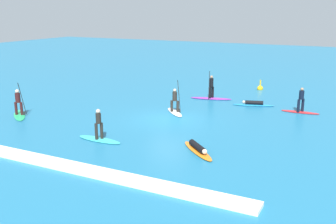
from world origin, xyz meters
name	(u,v)px	position (x,y,z in m)	size (l,w,h in m)	color
ground_plane	(168,119)	(0.00, 0.00, 0.00)	(120.00, 120.00, 0.00)	#1E6B93
surfer_on_teal_board	(99,133)	(-1.48, -5.54, 0.42)	(2.83, 0.89, 1.78)	#33C6CC
surfer_on_orange_board	(198,149)	(4.11, -4.76, 0.15)	(2.67, 2.57, 0.42)	orange
surfer_on_purple_board	(211,94)	(0.37, 6.99, 0.42)	(3.37, 1.48, 2.31)	purple
surfer_on_green_board	(19,109)	(-9.48, -3.75, 0.49)	(2.80, 2.57, 2.32)	#23B266
surfer_on_red_board	(301,105)	(7.51, 5.76, 0.56)	(2.61, 0.68, 1.79)	red
surfer_on_white_board	(175,107)	(-0.32, 1.70, 0.44)	(2.24, 2.32, 2.36)	white
surfer_on_blue_board	(253,104)	(4.03, 6.31, 0.12)	(3.16, 1.55, 0.38)	#1E8CD1
marker_buoy	(260,88)	(2.98, 12.51, 0.15)	(0.52, 0.52, 1.03)	yellow
wave_crest	(75,168)	(0.00, -9.40, 0.09)	(17.00, 0.90, 0.18)	white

